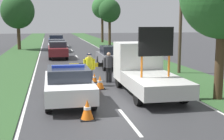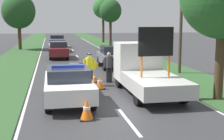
{
  "view_description": "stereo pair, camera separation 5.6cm",
  "coord_description": "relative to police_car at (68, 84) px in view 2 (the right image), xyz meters",
  "views": [
    {
      "loc": [
        -2.57,
        -11.58,
        3.34
      ],
      "look_at": [
        0.27,
        2.55,
        1.1
      ],
      "focal_mm": 50.0,
      "sensor_mm": 36.0,
      "label": 1
    },
    {
      "loc": [
        -2.51,
        -11.59,
        3.34
      ],
      "look_at": [
        0.27,
        2.55,
        1.1
      ],
      "focal_mm": 50.0,
      "sensor_mm": 36.0,
      "label": 2
    }
  ],
  "objects": [
    {
      "name": "roadside_tree_mid_right",
      "position": [
        7.78,
        31.16,
        4.04
      ],
      "size": [
        3.13,
        3.13,
        6.51
      ],
      "color": "#42301E",
      "rests_on": "ground"
    },
    {
      "name": "pedestrian_civilian",
      "position": [
        2.45,
        3.85,
        0.21
      ],
      "size": [
        0.6,
        0.38,
        1.68
      ],
      "rotation": [
        0.0,
        0.0,
        -0.4
      ],
      "color": "#232326",
      "rests_on": "ground"
    },
    {
      "name": "queued_car_hatch_blue",
      "position": [
        0.17,
        29.2,
        0.05
      ],
      "size": [
        1.95,
        3.94,
        1.6
      ],
      "rotation": [
        0.0,
        0.0,
        3.14
      ],
      "color": "navy",
      "rests_on": "ground"
    },
    {
      "name": "utility_pole",
      "position": [
        7.54,
        5.99,
        3.02
      ],
      "size": [
        1.2,
        0.2,
        7.38
      ],
      "color": "#473828",
      "rests_on": "ground"
    },
    {
      "name": "traffic_cone_behind_barrier",
      "position": [
        1.7,
        2.22,
        -0.44
      ],
      "size": [
        0.5,
        0.5,
        0.68
      ],
      "color": "black",
      "rests_on": "ground"
    },
    {
      "name": "traffic_cone_near_truck",
      "position": [
        1.67,
        4.03,
        -0.52
      ],
      "size": [
        0.37,
        0.37,
        0.52
      ],
      "color": "black",
      "rests_on": "ground"
    },
    {
      "name": "queued_car_suv_grey",
      "position": [
        3.73,
        9.24,
        0.05
      ],
      "size": [
        1.8,
        4.02,
        1.61
      ],
      "rotation": [
        0.0,
        0.0,
        3.14
      ],
      "color": "slate",
      "rests_on": "ground"
    },
    {
      "name": "lane_markings",
      "position": [
        1.84,
        17.52,
        -0.77
      ],
      "size": [
        7.27,
        71.1,
        0.01
      ],
      "color": "silver",
      "rests_on": "ground"
    },
    {
      "name": "road_barrier",
      "position": [
        1.93,
        4.33,
        0.09
      ],
      "size": [
        3.22,
        0.08,
        1.04
      ],
      "rotation": [
        0.0,
        0.0,
        -0.11
      ],
      "color": "black",
      "rests_on": "ground"
    },
    {
      "name": "police_officer",
      "position": [
        1.28,
        3.15,
        0.24
      ],
      "size": [
        0.61,
        0.39,
        1.71
      ],
      "rotation": [
        0.0,
        0.0,
        3.33
      ],
      "color": "#191E38",
      "rests_on": "ground"
    },
    {
      "name": "traffic_cone_centre_front",
      "position": [
        -0.28,
        4.98,
        -0.48
      ],
      "size": [
        0.44,
        0.44,
        0.61
      ],
      "color": "black",
      "rests_on": "ground"
    },
    {
      "name": "grass_verge_left",
      "position": [
        -3.66,
        18.71,
        -0.76
      ],
      "size": [
        3.64,
        120.0,
        0.03
      ],
      "color": "#2D5128",
      "rests_on": "ground"
    },
    {
      "name": "roadside_tree_near_left",
      "position": [
        -4.3,
        26.12,
        3.77
      ],
      "size": [
        3.94,
        3.94,
        6.64
      ],
      "color": "#42301E",
      "rests_on": "ground"
    },
    {
      "name": "queued_car_sedan_silver",
      "position": [
        0.09,
        22.63,
        -0.05
      ],
      "size": [
        1.94,
        4.13,
        1.39
      ],
      "rotation": [
        0.0,
        0.0,
        3.14
      ],
      "color": "#B2B2B7",
      "rests_on": "ground"
    },
    {
      "name": "ground_plane",
      "position": [
        1.84,
        -1.29,
        -0.78
      ],
      "size": [
        160.0,
        160.0,
        0.0
      ],
      "primitive_type": "plane",
      "color": "#333335"
    },
    {
      "name": "work_truck",
      "position": [
        3.69,
        1.21,
        0.29
      ],
      "size": [
        2.18,
        5.56,
        3.12
      ],
      "rotation": [
        0.0,
        0.0,
        3.21
      ],
      "color": "white",
      "rests_on": "ground"
    },
    {
      "name": "grass_verge_right",
      "position": [
        7.35,
        18.71,
        -0.76
      ],
      "size": [
        3.64,
        120.0,
        0.03
      ],
      "color": "#2D5128",
      "rests_on": "ground"
    },
    {
      "name": "police_car",
      "position": [
        0.0,
        0.0,
        0.0
      ],
      "size": [
        1.91,
        4.69,
        1.58
      ],
      "rotation": [
        0.0,
        0.0,
        -0.08
      ],
      "color": "white",
      "rests_on": "ground"
    },
    {
      "name": "roadside_tree_mid_left",
      "position": [
        7.73,
        37.14,
        4.76
      ],
      "size": [
        3.34,
        3.34,
        7.34
      ],
      "color": "#42301E",
      "rests_on": "ground"
    },
    {
      "name": "queued_car_wagon_maroon",
      "position": [
        0.02,
        16.05,
        0.02
      ],
      "size": [
        1.71,
        4.22,
        1.56
      ],
      "rotation": [
        0.0,
        0.0,
        3.14
      ],
      "color": "maroon",
      "rests_on": "ground"
    },
    {
      "name": "traffic_cone_near_police",
      "position": [
        0.48,
        -2.55,
        -0.43
      ],
      "size": [
        0.52,
        0.52,
        0.71
      ],
      "color": "black",
      "rests_on": "ground"
    }
  ]
}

